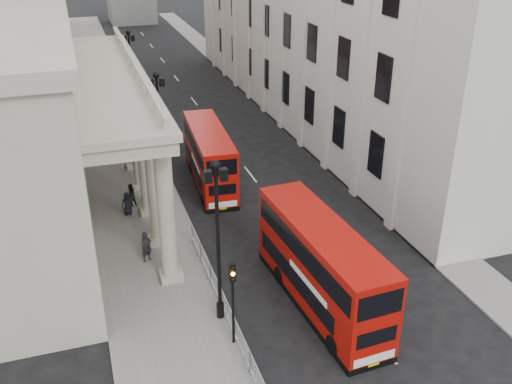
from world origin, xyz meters
The scene contains 15 objects.
ground centered at (0.00, 0.00, 0.00)m, with size 260.00×260.00×0.00m, color black.
sidewalk_west centered at (-3.00, 30.00, 0.06)m, with size 6.00×140.00×0.12m, color slate.
sidewalk_east centered at (13.50, 30.00, 0.06)m, with size 3.00×140.00×0.12m, color slate.
kerb centered at (-0.05, 30.00, 0.07)m, with size 0.20×140.00×0.14m, color slate.
portico_building centered at (-10.50, 18.00, 6.00)m, with size 9.00×28.00×12.00m, color #A19887.
lamp_post_south centered at (-0.60, 4.00, 4.91)m, with size 1.05×0.44×8.32m.
lamp_post_mid centered at (-0.60, 20.00, 4.91)m, with size 1.05×0.44×8.32m.
lamp_post_north centered at (-0.60, 36.00, 4.91)m, with size 1.05×0.44×8.32m.
traffic_light centered at (-0.50, 1.98, 3.11)m, with size 0.28×0.33×4.30m.
crowd_barriers centered at (-0.35, 2.23, 0.67)m, with size 0.50×18.75×1.10m.
bus_near centered at (4.50, 3.63, 2.32)m, with size 3.13×10.44×4.45m.
bus_far centered at (2.71, 19.44, 2.16)m, with size 2.92×9.72×4.14m.
pedestrian_a centered at (-3.27, 10.17, 1.03)m, with size 0.66×0.43×1.81m, color black.
pedestrian_b centered at (-3.32, 17.26, 0.94)m, with size 0.79×0.62×1.63m, color black.
pedestrian_c centered at (-3.66, 16.17, 0.90)m, with size 0.76×0.50×1.56m, color black.
Camera 1 is at (-5.88, -17.90, 17.89)m, focal length 40.00 mm.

